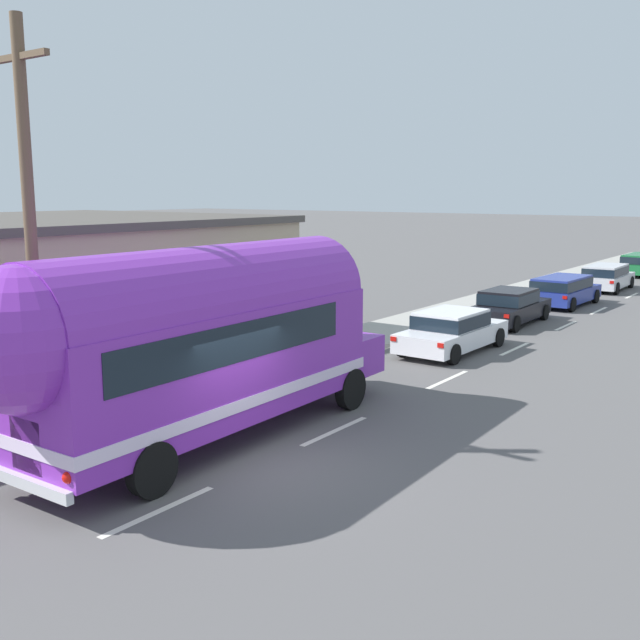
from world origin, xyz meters
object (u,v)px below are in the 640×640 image
(painted_bus, at_px, (192,338))
(car_fourth, at_px, (607,276))
(utility_pole, at_px, (31,232))
(car_lead, at_px, (452,329))
(car_second, at_px, (509,305))
(car_third, at_px, (563,289))

(painted_bus, relative_size, car_fourth, 2.34)
(car_fourth, bearing_deg, utility_pole, -94.77)
(painted_bus, distance_m, car_lead, 11.54)
(utility_pole, height_order, car_second, utility_pole)
(car_third, bearing_deg, painted_bus, -90.01)
(car_third, bearing_deg, car_fourth, 88.94)
(car_third, relative_size, car_fourth, 1.01)
(car_lead, xyz_separation_m, car_second, (-0.47, 6.06, 0.00))
(car_third, bearing_deg, utility_pole, -95.75)
(car_second, bearing_deg, car_third, 87.38)
(utility_pole, xyz_separation_m, car_third, (2.53, 25.13, -3.63))
(painted_bus, xyz_separation_m, car_third, (0.01, 23.32, -1.51))
(car_third, distance_m, car_fourth, 6.68)
(car_third, height_order, car_fourth, same)
(painted_bus, relative_size, car_second, 2.29)
(car_fourth, bearing_deg, car_second, -91.79)
(car_second, height_order, car_fourth, same)
(painted_bus, bearing_deg, car_fourth, 89.75)
(car_lead, relative_size, car_third, 1.01)
(painted_bus, xyz_separation_m, car_lead, (0.20, 11.43, -1.56))
(car_third, bearing_deg, car_lead, -89.05)
(car_fourth, bearing_deg, painted_bus, -90.25)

